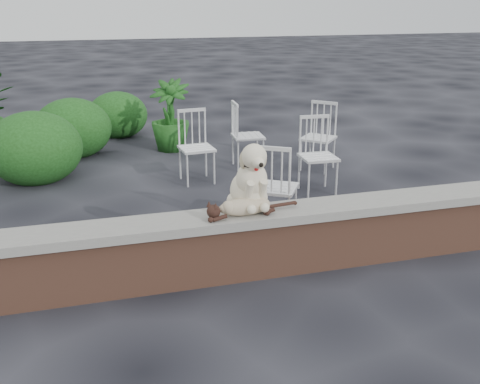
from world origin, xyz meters
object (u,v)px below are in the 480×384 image
object	(u,v)px
dog	(249,174)
cat	(245,206)
chair_c	(276,186)
chair_a	(197,147)
chair_d	(318,137)
chair_b	(318,156)
chair_e	(248,135)
potted_plant_b	(170,115)

from	to	relation	value
dog	cat	xyz separation A→B (m)	(-0.08, -0.15, -0.22)
chair_c	chair_a	bearing A→B (deg)	-43.44
chair_c	chair_a	world-z (taller)	same
dog	chair_d	world-z (taller)	dog
chair_b	chair_a	bearing A→B (deg)	151.42
chair_e	potted_plant_b	bearing A→B (deg)	39.68
potted_plant_b	chair_a	bearing A→B (deg)	-87.75
cat	chair_c	bearing A→B (deg)	54.00
cat	chair_b	bearing A→B (deg)	48.58
cat	chair_a	bearing A→B (deg)	83.67
chair_e	cat	bearing A→B (deg)	166.59
chair_b	potted_plant_b	bearing A→B (deg)	122.00
cat	potted_plant_b	size ratio (longest dim) A/B	0.89
cat	potted_plant_b	distance (m)	4.46
chair_b	chair_a	xyz separation A→B (m)	(-1.36, 0.83, 0.00)
chair_d	potted_plant_b	size ratio (longest dim) A/B	0.84
chair_b	potted_plant_b	xyz separation A→B (m)	(-1.43, 2.55, 0.09)
dog	chair_b	xyz separation A→B (m)	(1.43, 1.76, -0.42)
chair_b	chair_d	xyz separation A→B (m)	(0.39, 0.91, 0.00)
chair_d	chair_a	xyz separation A→B (m)	(-1.75, -0.08, 0.00)
chair_e	chair_d	bearing A→B (deg)	-108.93
cat	chair_b	distance (m)	2.45
cat	chair_a	xyz separation A→B (m)	(0.15, 2.74, -0.19)
chair_b	chair_d	distance (m)	0.99
chair_d	chair_a	distance (m)	1.75
chair_d	potted_plant_b	xyz separation A→B (m)	(-1.82, 1.63, 0.09)
chair_a	chair_d	bearing A→B (deg)	-1.85
cat	chair_d	bearing A→B (deg)	52.89
cat	chair_e	xyz separation A→B (m)	(0.99, 3.21, -0.19)
cat	chair_b	size ratio (longest dim) A/B	1.05
chair_a	cat	bearing A→B (deg)	-97.81
dog	cat	bearing A→B (deg)	-121.22
cat	chair_c	xyz separation A→B (m)	(0.61, 0.95, -0.19)
cat	chair_a	distance (m)	2.75
dog	potted_plant_b	size ratio (longest dim) A/B	0.55
cat	potted_plant_b	xyz separation A→B (m)	(0.09, 4.46, -0.11)
chair_b	chair_c	distance (m)	1.32
chair_b	chair_d	bearing A→B (deg)	69.43
dog	chair_c	distance (m)	1.05
chair_e	potted_plant_b	distance (m)	1.55
cat	chair_a	world-z (taller)	chair_a
dog	chair_a	size ratio (longest dim) A/B	0.65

